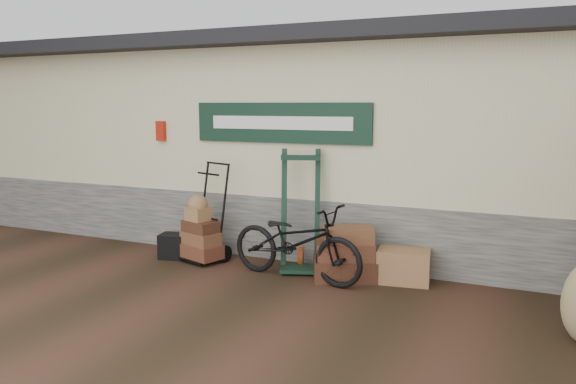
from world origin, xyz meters
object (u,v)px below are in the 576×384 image
at_px(bicycle, 296,237).
at_px(black_trunk, 173,246).
at_px(green_barrow, 300,211).
at_px(wicker_hamper, 404,266).
at_px(porter_trolley, 209,211).
at_px(suitcase_stack, 345,253).

bearing_deg(bicycle, black_trunk, 93.50).
relative_size(green_barrow, black_trunk, 4.51).
distance_m(green_barrow, wicker_hamper, 1.51).
xyz_separation_m(porter_trolley, wicker_hamper, (2.75, 0.11, -0.50)).
height_order(green_barrow, black_trunk, green_barrow).
bearing_deg(bicycle, green_barrow, 24.26).
height_order(porter_trolley, suitcase_stack, porter_trolley).
relative_size(wicker_hamper, bicycle, 0.34).
xyz_separation_m(porter_trolley, black_trunk, (-0.53, -0.14, -0.53)).
xyz_separation_m(green_barrow, wicker_hamper, (1.39, 0.02, -0.60)).
bearing_deg(bicycle, wicker_hamper, -62.65).
bearing_deg(black_trunk, green_barrow, 6.94).
bearing_deg(bicycle, suitcase_stack, -57.80).
xyz_separation_m(suitcase_stack, black_trunk, (-2.58, -0.07, -0.17)).
bearing_deg(wicker_hamper, suitcase_stack, -165.30).
relative_size(porter_trolley, bicycle, 0.76).
distance_m(black_trunk, bicycle, 2.05).
xyz_separation_m(suitcase_stack, bicycle, (-0.57, -0.25, 0.20)).
distance_m(wicker_hamper, bicycle, 1.39).
distance_m(wicker_hamper, black_trunk, 3.30).
xyz_separation_m(green_barrow, bicycle, (0.11, -0.41, -0.26)).
distance_m(porter_trolley, black_trunk, 0.76).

